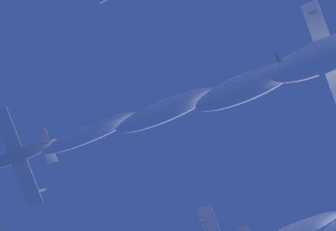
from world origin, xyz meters
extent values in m
ellipsoid|color=silver|center=(-1.12, 5.89, 57.87)|extent=(5.89, 5.98, 2.16)
cube|color=white|center=(-1.28, 5.99, 57.68)|extent=(7.11, 7.24, 2.71)
ellipsoid|color=silver|center=(-4.35, 3.08, 58.85)|extent=(0.90, 0.89, 0.43)
cube|color=white|center=(-3.30, 8.06, 57.54)|extent=(2.85, 2.90, 1.07)
cube|color=silver|center=(-3.29, 8.25, 58.05)|extent=(1.21, 1.05, 1.29)
ellipsoid|color=#1E232D|center=(-0.84, 5.78, 58.33)|extent=(1.78, 1.73, 1.04)
ellipsoid|color=silver|center=(-18.95, 6.79, 57.33)|extent=(0.89, 0.89, 0.48)
ellipsoid|color=silver|center=(-21.79, 25.36, 57.84)|extent=(5.84, 6.08, 2.35)
cylinder|color=white|center=(-19.51, 23.11, 58.31)|extent=(1.76, 1.61, 1.55)
cone|color=white|center=(-19.03, 22.63, 58.41)|extent=(1.03, 0.97, 0.78)
cylinder|color=#3F3F47|center=(-19.14, 22.74, 58.39)|extent=(2.49, 2.02, 3.14)
cube|color=white|center=(-21.97, 25.45, 57.64)|extent=(6.93, 7.08, 3.50)
ellipsoid|color=silver|center=(-18.93, 28.21, 56.11)|extent=(0.90, 0.91, 0.46)
ellipsoid|color=#1E232D|center=(-21.50, 25.29, 58.29)|extent=(1.80, 1.77, 1.11)
ellipsoid|color=white|center=(-6.35, 11.13, 56.69)|extent=(7.51, 7.42, 2.71)
ellipsoid|color=white|center=(-11.32, 15.95, 55.69)|extent=(7.83, 7.75, 3.11)
ellipsoid|color=white|center=(-16.43, 20.73, 54.84)|extent=(8.16, 8.08, 3.51)
ellipsoid|color=white|center=(-20.66, 25.61, 54.02)|extent=(8.48, 8.41, 3.91)
ellipsoid|color=white|center=(-27.40, 9.07, 57.78)|extent=(7.51, 7.42, 2.71)
camera|label=1|loc=(-3.63, 34.22, 1.45)|focal=73.96mm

